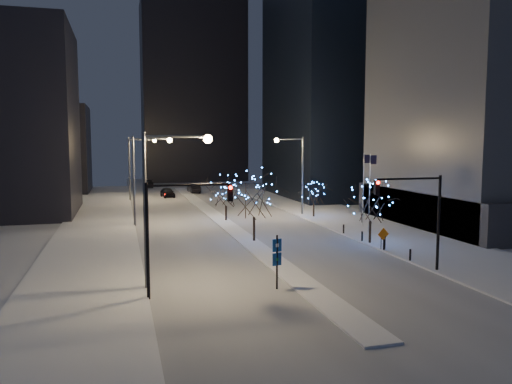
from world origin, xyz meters
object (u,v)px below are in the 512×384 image
object	(u,v)px
street_lamp_w_near	(162,188)
traffic_signal_east	(420,207)
car_near	(168,193)
holiday_tree_median_near	(254,196)
holiday_tree_median_far	(226,192)
wayfinding_sign	(277,256)
car_mid	(194,189)
street_lamp_east	(296,165)
holiday_tree_plaza_far	(314,193)
street_lamp_w_mid	(143,168)
street_lamp_w_far	(136,160)
construction_sign	(383,236)
traffic_signal_west	(174,219)
car_far	(148,184)
holiday_tree_plaza_near	(371,203)

from	to	relation	value
street_lamp_w_near	traffic_signal_east	xyz separation A→B (m)	(17.88, -1.00, -1.74)
car_near	holiday_tree_median_near	size ratio (longest dim) A/B	0.72
holiday_tree_median_far	wayfinding_sign	xyz separation A→B (m)	(-2.50, -27.62, -1.32)
street_lamp_w_near	wayfinding_sign	world-z (taller)	street_lamp_w_near
car_mid	street_lamp_east	bearing A→B (deg)	102.07
street_lamp_east	car_near	bearing A→B (deg)	118.75
street_lamp_east	car_near	world-z (taller)	street_lamp_east
traffic_signal_east	car_mid	bearing A→B (deg)	96.95
car_near	holiday_tree_plaza_far	xyz separation A→B (m)	(15.39, -27.71, 2.23)
street_lamp_w_near	holiday_tree_median_near	distance (m)	16.05
street_lamp_w_mid	wayfinding_sign	bearing A→B (deg)	-75.63
street_lamp_w_far	street_lamp_w_mid	bearing A→B (deg)	-90.00
street_lamp_w_near	car_mid	distance (m)	60.54
street_lamp_w_mid	car_near	distance (m)	29.29
construction_sign	holiday_tree_median_near	bearing A→B (deg)	139.54
car_mid	holiday_tree_median_far	size ratio (longest dim) A/B	0.94
street_lamp_east	wayfinding_sign	xyz separation A→B (m)	(-12.08, -30.08, -4.29)
street_lamp_w_mid	wayfinding_sign	distance (m)	28.29
traffic_signal_west	street_lamp_w_far	bearing A→B (deg)	90.55
traffic_signal_west	traffic_signal_east	distance (m)	17.41
street_lamp_w_mid	car_mid	bearing A→B (deg)	72.98
street_lamp_w_near	street_lamp_w_mid	xyz separation A→B (m)	(0.00, 25.00, 0.00)
traffic_signal_east	holiday_tree_plaza_far	distance (m)	26.75
traffic_signal_west	holiday_tree_median_far	xyz separation A→B (m)	(8.94, 27.54, -1.29)
construction_sign	street_lamp_east	bearing A→B (deg)	83.58
traffic_signal_west	construction_sign	bearing A→B (deg)	23.95
car_far	wayfinding_sign	world-z (taller)	wayfinding_sign
street_lamp_w_near	street_lamp_w_far	bearing A→B (deg)	90.00
car_mid	holiday_tree_plaza_far	xyz separation A→B (m)	(10.03, -33.80, 2.22)
wayfinding_sign	traffic_signal_east	bearing A→B (deg)	-8.43
street_lamp_w_mid	holiday_tree_plaza_far	size ratio (longest dim) A/B	2.17
street_lamp_w_mid	holiday_tree_plaza_far	distance (m)	20.84
traffic_signal_east	car_mid	world-z (taller)	traffic_signal_east
street_lamp_w_mid	traffic_signal_west	world-z (taller)	street_lamp_w_mid
holiday_tree_median_near	holiday_tree_plaza_near	world-z (taller)	holiday_tree_median_near
street_lamp_east	street_lamp_w_far	bearing A→B (deg)	130.85
street_lamp_w_near	holiday_tree_median_far	world-z (taller)	street_lamp_w_near
street_lamp_w_mid	holiday_tree_plaza_near	distance (m)	25.28
street_lamp_w_mid	wayfinding_sign	size ratio (longest dim) A/B	2.85
wayfinding_sign	street_lamp_w_far	bearing A→B (deg)	83.51
car_near	holiday_tree_median_near	distance (m)	40.85
street_lamp_east	traffic_signal_west	xyz separation A→B (m)	(-18.52, -30.00, -1.69)
street_lamp_w_mid	construction_sign	world-z (taller)	street_lamp_w_mid
street_lamp_w_far	holiday_tree_median_far	size ratio (longest dim) A/B	1.90
street_lamp_w_far	construction_sign	xyz separation A→B (m)	(19.24, -43.68, -5.23)
street_lamp_w_far	wayfinding_sign	size ratio (longest dim) A/B	2.85
construction_sign	street_lamp_w_far	bearing A→B (deg)	106.78
car_near	holiday_tree_median_far	xyz separation A→B (m)	(4.28, -27.74, 2.67)
holiday_tree_median_near	construction_sign	world-z (taller)	holiday_tree_median_near
traffic_signal_west	holiday_tree_median_far	bearing A→B (deg)	72.02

